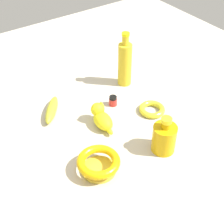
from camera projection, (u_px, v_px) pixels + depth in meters
name	position (u px, v px, depth m)	size (l,w,h in m)	color
ground	(112.00, 122.00, 1.32)	(2.00, 2.00, 0.00)	#BCB29E
bottle_short	(164.00, 138.00, 1.17)	(0.09, 0.09, 0.15)	#CE9D0B
bottle_tall	(125.00, 63.00, 1.47)	(0.06, 0.06, 0.25)	gold
nail_polish_jar	(113.00, 101.00, 1.40)	(0.03, 0.03, 0.04)	red
bowl	(99.00, 163.00, 1.11)	(0.15, 0.15, 0.06)	gold
banana	(52.00, 110.00, 1.35)	(0.17, 0.04, 0.04)	gold
bangle	(152.00, 109.00, 1.37)	(0.11, 0.11, 0.02)	gold
cat_figurine	(102.00, 117.00, 1.29)	(0.14, 0.07, 0.09)	yellow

